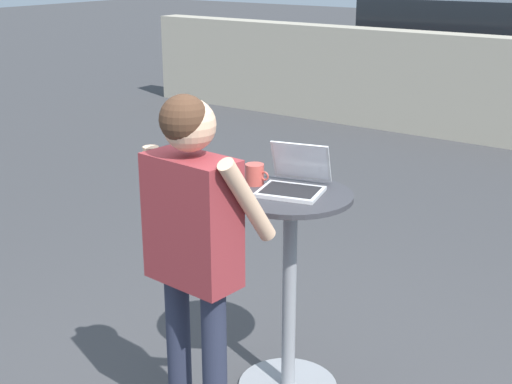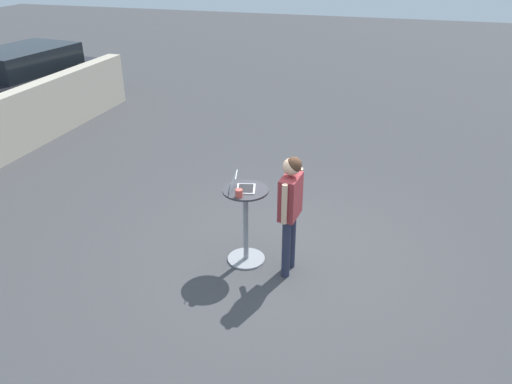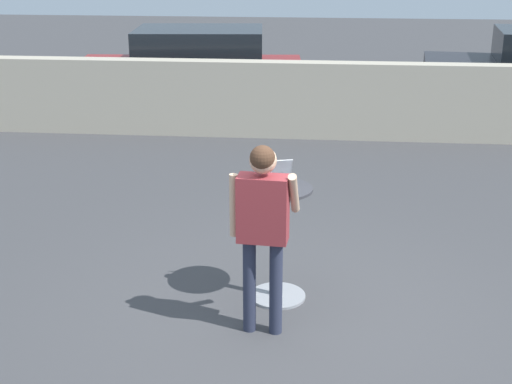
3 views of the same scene
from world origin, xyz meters
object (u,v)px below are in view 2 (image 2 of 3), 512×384
laptop (242,186)px  coffee_mug (239,193)px  parked_car_near_street (22,82)px  cafe_table (246,222)px  standing_person (290,202)px

laptop → coffee_mug: bearing=-170.5°
coffee_mug → parked_car_near_street: bearing=56.7°
cafe_table → parked_car_near_street: bearing=58.0°
coffee_mug → standing_person: bearing=-78.3°
parked_car_near_street → coffee_mug: bearing=-123.3°
coffee_mug → parked_car_near_street: parked_car_near_street is taller
cafe_table → coffee_mug: 0.58m
coffee_mug → parked_car_near_street: size_ratio=0.03×
laptop → parked_car_near_street: size_ratio=0.08×
standing_person → cafe_table: bearing=81.5°
laptop → standing_person: 0.68m
cafe_table → coffee_mug: coffee_mug is taller
cafe_table → standing_person: bearing=-98.5°
cafe_table → laptop: size_ratio=2.81×
cafe_table → parked_car_near_street: (4.54, 7.27, 0.24)m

